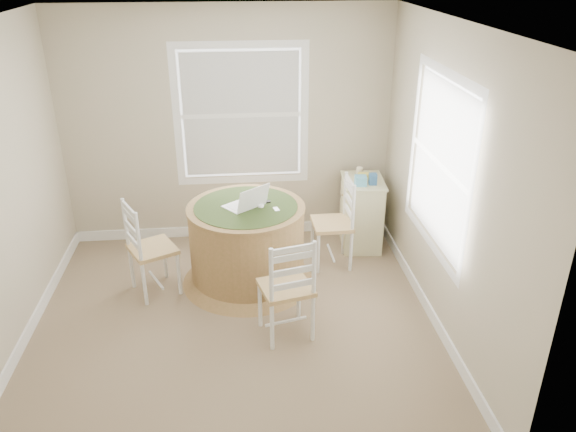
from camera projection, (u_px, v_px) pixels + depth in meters
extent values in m
cube|color=#897757|center=(235.00, 325.00, 5.08)|extent=(3.60, 3.60, 0.02)
cube|color=white|center=(220.00, 21.00, 3.95)|extent=(3.60, 3.60, 0.02)
cube|color=#B4AC8E|center=(228.00, 128.00, 6.14)|extent=(3.60, 0.02, 2.60)
cube|color=#B4AC8E|center=(229.00, 329.00, 2.89)|extent=(3.60, 0.02, 2.60)
cube|color=#B4AC8E|center=(446.00, 184.00, 4.68)|extent=(0.02, 3.60, 2.60)
cube|color=white|center=(233.00, 230.00, 6.66)|extent=(3.60, 0.02, 0.12)
cube|color=white|center=(29.00, 331.00, 4.89)|extent=(0.02, 3.60, 0.12)
cube|color=white|center=(428.00, 308.00, 5.21)|extent=(0.02, 3.60, 0.12)
cylinder|color=#9C7146|center=(247.00, 241.00, 5.57)|extent=(1.13, 1.13, 0.74)
cone|color=#9C7146|center=(248.00, 276.00, 5.75)|extent=(1.33, 1.33, 0.08)
cylinder|color=#9C7146|center=(246.00, 208.00, 5.42)|extent=(1.15, 1.15, 0.03)
cylinder|color=#32441D|center=(246.00, 207.00, 5.41)|extent=(1.00, 1.00, 0.01)
cone|color=#32441D|center=(246.00, 212.00, 5.44)|extent=(1.11, 1.11, 0.10)
cube|color=white|center=(243.00, 205.00, 5.43)|extent=(0.44, 0.42, 0.02)
cube|color=silver|center=(243.00, 205.00, 5.42)|extent=(0.32, 0.29, 0.00)
cube|color=black|center=(254.00, 198.00, 5.27)|extent=(0.33, 0.28, 0.23)
ellipsoid|color=white|center=(261.00, 206.00, 5.40)|extent=(0.09, 0.12, 0.04)
cube|color=#B7BABF|center=(276.00, 210.00, 5.34)|extent=(0.06, 0.10, 0.02)
cube|color=black|center=(267.00, 202.00, 5.49)|extent=(0.07, 0.06, 0.02)
cube|color=beige|center=(361.00, 214.00, 6.29)|extent=(0.45, 0.60, 0.77)
cube|color=beige|center=(363.00, 181.00, 6.12)|extent=(0.49, 0.63, 0.02)
cube|color=beige|center=(341.00, 232.00, 6.39)|extent=(0.05, 0.48, 0.17)
cube|color=beige|center=(342.00, 214.00, 6.28)|extent=(0.05, 0.48, 0.17)
cube|color=beige|center=(343.00, 195.00, 6.19)|extent=(0.05, 0.48, 0.17)
cube|color=#56A6C6|center=(361.00, 181.00, 5.96)|extent=(0.13, 0.13, 0.10)
cube|color=#EEDF54|center=(365.00, 176.00, 6.14)|extent=(0.16, 0.11, 0.06)
cube|color=#2F5D8F|center=(373.00, 179.00, 5.98)|extent=(0.09, 0.09, 0.12)
cylinder|color=beige|center=(359.00, 171.00, 6.23)|extent=(0.07, 0.07, 0.09)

